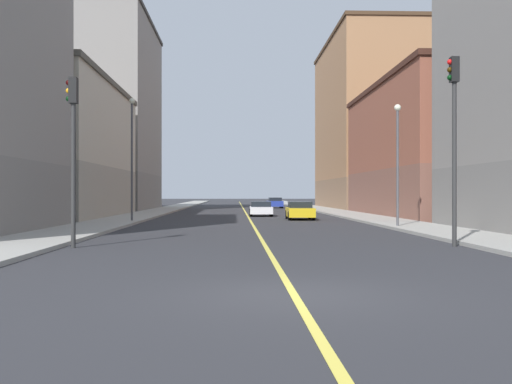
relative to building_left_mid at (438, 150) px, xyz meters
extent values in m
plane|color=#2C2C30|center=(-15.88, -38.66, -5.53)|extent=(400.00, 400.00, 0.00)
cube|color=#9E9B93|center=(-7.01, 10.34, -5.46)|extent=(3.49, 168.00, 0.15)
cube|color=#9E9B93|center=(-24.74, 10.34, -5.46)|extent=(3.49, 168.00, 0.15)
cube|color=#E5D14C|center=(-15.88, 10.34, -5.52)|extent=(0.16, 154.00, 0.01)
cube|color=brown|center=(0.00, 0.00, -3.63)|extent=(10.54, 24.11, 3.81)
cube|color=#93513D|center=(0.00, 0.00, 1.70)|extent=(10.54, 24.11, 6.84)
cube|color=#42241B|center=(0.00, 0.00, 5.32)|extent=(10.84, 24.41, 0.40)
cube|color=#8F6B4F|center=(0.00, 25.46, -3.72)|extent=(10.54, 24.73, 3.63)
cube|color=#A8754C|center=(0.00, 25.46, 6.58)|extent=(10.54, 24.73, 16.97)
cube|color=#4B3422|center=(0.00, 25.46, 15.26)|extent=(10.84, 25.03, 0.40)
cube|color=#9D9688|center=(-31.75, -1.97, -3.57)|extent=(10.54, 21.27, 3.93)
cube|color=#BCB29E|center=(-31.75, -1.97, 1.57)|extent=(10.54, 21.27, 6.34)
cube|color=#545047|center=(-31.75, -1.97, 4.94)|extent=(10.84, 21.57, 0.40)
cube|color=slate|center=(-31.75, 19.84, -3.49)|extent=(10.54, 19.72, 4.09)
cube|color=gray|center=(-31.75, 19.84, 7.07)|extent=(10.54, 19.72, 17.03)
cube|color=#3B3937|center=(-31.75, 19.84, 15.79)|extent=(10.84, 20.02, 0.40)
cylinder|color=#2D2D2D|center=(-9.16, -28.65, -2.60)|extent=(0.16, 0.16, 5.86)
cube|color=black|center=(-9.16, -28.65, 0.78)|extent=(0.28, 0.32, 0.90)
sphere|color=red|center=(-9.32, -28.65, 1.05)|extent=(0.20, 0.20, 0.20)
sphere|color=#352204|center=(-9.32, -28.65, 0.77)|extent=(0.20, 0.20, 0.20)
sphere|color=black|center=(-9.32, -28.65, 0.49)|extent=(0.20, 0.20, 0.20)
cylinder|color=#2D2D2D|center=(-22.60, -28.65, -3.02)|extent=(0.16, 0.16, 5.03)
cube|color=black|center=(-22.60, -28.65, -0.05)|extent=(0.28, 0.32, 0.90)
sphere|color=#320404|center=(-22.76, -28.65, 0.22)|extent=(0.20, 0.20, 0.20)
sphere|color=orange|center=(-22.76, -28.65, -0.06)|extent=(0.20, 0.20, 0.20)
sphere|color=black|center=(-22.76, -28.65, -0.34)|extent=(0.20, 0.20, 0.20)
cylinder|color=#4C4C51|center=(-8.16, -17.44, -2.26)|extent=(0.14, 0.14, 6.24)
sphere|color=#EAEACC|center=(-8.16, -17.44, 1.01)|extent=(0.36, 0.36, 0.36)
cylinder|color=#4C4C51|center=(-23.60, -10.59, -1.60)|extent=(0.14, 0.14, 7.56)
sphere|color=#EAEACC|center=(-23.60, -10.59, 2.32)|extent=(0.36, 0.36, 0.36)
cube|color=gold|center=(-12.25, -6.22, -5.00)|extent=(1.92, 4.25, 0.63)
cube|color=black|center=(-12.25, -6.22, -4.46)|extent=(1.66, 1.92, 0.45)
cylinder|color=black|center=(-13.07, -4.89, -5.21)|extent=(0.23, 0.64, 0.64)
cylinder|color=black|center=(-11.38, -4.93, -5.21)|extent=(0.23, 0.64, 0.64)
cylinder|color=black|center=(-13.12, -7.51, -5.21)|extent=(0.23, 0.64, 0.64)
cylinder|color=black|center=(-11.43, -7.54, -5.21)|extent=(0.23, 0.64, 0.64)
cube|color=#23389E|center=(-11.75, 28.38, -4.96)|extent=(1.91, 4.34, 0.70)
cube|color=black|center=(-11.75, 28.37, -4.39)|extent=(1.65, 2.01, 0.44)
cylinder|color=black|center=(-12.61, 29.70, -5.21)|extent=(0.23, 0.64, 0.64)
cylinder|color=black|center=(-10.94, 29.73, -5.21)|extent=(0.23, 0.64, 0.64)
cylinder|color=black|center=(-12.56, 27.03, -5.21)|extent=(0.23, 0.64, 0.64)
cylinder|color=black|center=(-10.89, 27.06, -5.21)|extent=(0.23, 0.64, 0.64)
cube|color=white|center=(-14.78, 0.58, -5.03)|extent=(1.90, 4.12, 0.56)
cube|color=black|center=(-14.78, 0.58, -4.53)|extent=(1.65, 1.77, 0.45)
cylinder|color=black|center=(-15.60, 1.87, -5.21)|extent=(0.23, 0.64, 0.64)
cylinder|color=black|center=(-13.92, 1.84, -5.21)|extent=(0.23, 0.64, 0.64)
cylinder|color=black|center=(-15.64, -0.67, -5.21)|extent=(0.23, 0.64, 0.64)
cylinder|color=black|center=(-13.95, -0.70, -5.21)|extent=(0.23, 0.64, 0.64)
camera|label=1|loc=(-16.99, -50.02, -3.63)|focal=42.69mm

